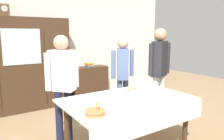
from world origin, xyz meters
TOP-DOWN VIEW (x-y plane):
  - back_wall at (0.00, 2.65)m, footprint 6.40×0.10m
  - dining_table at (0.00, -0.24)m, footprint 1.78×1.11m
  - wall_cabinet at (-0.90, 2.35)m, footprint 2.04×0.46m
  - mantel_clock at (-1.14, 2.35)m, footprint 0.18×0.11m
  - bookshelf_low at (0.75, 2.41)m, footprint 0.95×0.35m
  - book_stack at (0.75, 2.41)m, footprint 0.18×0.23m
  - tea_cup_back_edge at (-0.09, -0.19)m, footprint 0.13×0.13m
  - tea_cup_far_left at (0.30, -0.45)m, footprint 0.13×0.13m
  - tea_cup_mid_left at (0.65, -0.25)m, footprint 0.13×0.13m
  - bread_basket at (-0.68, -0.50)m, footprint 0.24×0.24m
  - pastry_plate at (0.32, 0.12)m, footprint 0.28×0.28m
  - spoon_near_right at (-0.34, 0.07)m, footprint 0.12×0.02m
  - spoon_mid_right at (0.62, 0.11)m, footprint 0.12×0.02m
  - person_behind_table_left at (-0.66, 0.54)m, footprint 0.52×0.40m
  - person_beside_shelf at (1.15, 0.34)m, footprint 0.52×0.33m
  - person_behind_table_right at (0.68, 0.85)m, footprint 0.52×0.41m

SIDE VIEW (x-z plane):
  - bookshelf_low at x=0.75m, z-range 0.00..0.82m
  - dining_table at x=0.00m, z-range 0.29..1.04m
  - spoon_near_right at x=-0.34m, z-range 0.76..0.76m
  - spoon_mid_right at x=0.62m, z-range 0.76..0.76m
  - pastry_plate at x=0.32m, z-range 0.75..0.79m
  - tea_cup_back_edge at x=-0.09m, z-range 0.75..0.81m
  - tea_cup_mid_left at x=0.65m, z-range 0.75..0.81m
  - tea_cup_far_left at x=0.30m, z-range 0.75..0.82m
  - bread_basket at x=-0.68m, z-range 0.71..0.87m
  - book_stack at x=0.75m, z-range 0.81..0.91m
  - person_behind_table_right at x=0.68m, z-range 0.17..1.75m
  - person_behind_table_left at x=-0.66m, z-range 0.18..1.81m
  - wall_cabinet at x=-0.90m, z-range 0.00..1.99m
  - person_beside_shelf at x=1.15m, z-range 0.20..1.95m
  - back_wall at x=0.00m, z-range 0.00..2.70m
  - mantel_clock at x=-1.14m, z-range 1.99..2.23m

